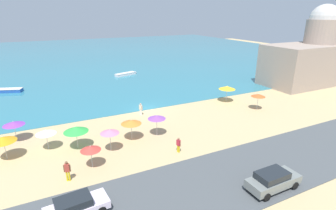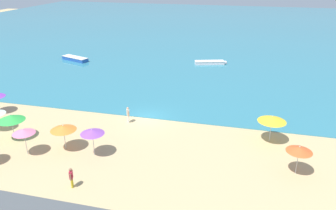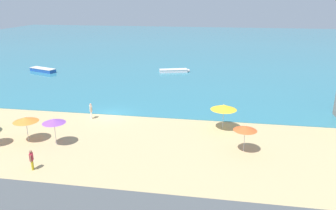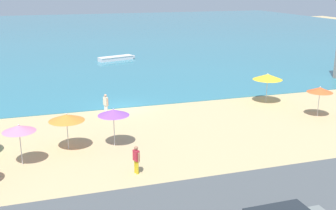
{
  "view_description": "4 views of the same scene",
  "coord_description": "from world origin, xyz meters",
  "px_view_note": "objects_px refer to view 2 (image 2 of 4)",
  "views": [
    {
      "loc": [
        -12.84,
        -32.34,
        13.05
      ],
      "look_at": [
        1.66,
        -3.01,
        1.42
      ],
      "focal_mm": 28.0,
      "sensor_mm": 36.0,
      "label": 1
    },
    {
      "loc": [
        9.51,
        -29.47,
        14.59
      ],
      "look_at": [
        1.77,
        1.61,
        1.02
      ],
      "focal_mm": 35.0,
      "sensor_mm": 36.0,
      "label": 2
    },
    {
      "loc": [
        11.76,
        -32.12,
        12.3
      ],
      "look_at": [
        6.59,
        -1.31,
        1.93
      ],
      "focal_mm": 35.0,
      "sensor_mm": 36.0,
      "label": 3
    },
    {
      "loc": [
        -6.51,
        -32.74,
        9.92
      ],
      "look_at": [
        2.51,
        -4.38,
        1.27
      ],
      "focal_mm": 45.0,
      "sensor_mm": 36.0,
      "label": 4
    }
  ],
  "objects_px": {
    "beach_umbrella_6": "(11,118)",
    "beach_umbrella_8": "(63,128)",
    "skiff_nearshore": "(75,59)",
    "beach_umbrella_3": "(272,119)",
    "beach_umbrella_5": "(299,149)",
    "skiff_offshore": "(210,62)",
    "bather_0": "(128,114)",
    "bather_2": "(71,177)",
    "beach_umbrella_0": "(24,131)",
    "beach_umbrella_9": "(92,132)"
  },
  "relations": [
    {
      "from": "beach_umbrella_5",
      "to": "bather_0",
      "type": "height_order",
      "value": "beach_umbrella_5"
    },
    {
      "from": "beach_umbrella_3",
      "to": "beach_umbrella_8",
      "type": "relative_size",
      "value": 1.11
    },
    {
      "from": "beach_umbrella_0",
      "to": "beach_umbrella_8",
      "type": "distance_m",
      "value": 3.1
    },
    {
      "from": "beach_umbrella_6",
      "to": "bather_0",
      "type": "bearing_deg",
      "value": 32.48
    },
    {
      "from": "beach_umbrella_6",
      "to": "beach_umbrella_8",
      "type": "xyz_separation_m",
      "value": [
        5.55,
        -0.56,
        -0.06
      ]
    },
    {
      "from": "beach_umbrella_8",
      "to": "skiff_nearshore",
      "type": "distance_m",
      "value": 29.75
    },
    {
      "from": "beach_umbrella_6",
      "to": "skiff_offshore",
      "type": "bearing_deg",
      "value": 63.92
    },
    {
      "from": "skiff_offshore",
      "to": "beach_umbrella_6",
      "type": "bearing_deg",
      "value": -116.08
    },
    {
      "from": "bather_0",
      "to": "beach_umbrella_6",
      "type": "bearing_deg",
      "value": -147.52
    },
    {
      "from": "beach_umbrella_8",
      "to": "bather_2",
      "type": "relative_size",
      "value": 1.47
    },
    {
      "from": "bather_2",
      "to": "beach_umbrella_0",
      "type": "bearing_deg",
      "value": 152.09
    },
    {
      "from": "beach_umbrella_8",
      "to": "bather_2",
      "type": "height_order",
      "value": "beach_umbrella_8"
    },
    {
      "from": "skiff_nearshore",
      "to": "skiff_offshore",
      "type": "xyz_separation_m",
      "value": [
        22.29,
        3.28,
        -0.04
      ]
    },
    {
      "from": "beach_umbrella_5",
      "to": "bather_2",
      "type": "bearing_deg",
      "value": -160.23
    },
    {
      "from": "beach_umbrella_8",
      "to": "bather_0",
      "type": "bearing_deg",
      "value": 61.48
    },
    {
      "from": "beach_umbrella_8",
      "to": "beach_umbrella_5",
      "type": "bearing_deg",
      "value": 2.98
    },
    {
      "from": "beach_umbrella_5",
      "to": "skiff_offshore",
      "type": "height_order",
      "value": "beach_umbrella_5"
    },
    {
      "from": "beach_umbrella_8",
      "to": "skiff_nearshore",
      "type": "xyz_separation_m",
      "value": [
        -13.58,
        26.41,
        -1.69
      ]
    },
    {
      "from": "beach_umbrella_5",
      "to": "skiff_nearshore",
      "type": "xyz_separation_m",
      "value": [
        -32.49,
        25.42,
        -1.75
      ]
    },
    {
      "from": "beach_umbrella_6",
      "to": "beach_umbrella_8",
      "type": "height_order",
      "value": "beach_umbrella_6"
    },
    {
      "from": "skiff_nearshore",
      "to": "beach_umbrella_9",
      "type": "bearing_deg",
      "value": -58.43
    },
    {
      "from": "bather_0",
      "to": "skiff_nearshore",
      "type": "relative_size",
      "value": 0.31
    },
    {
      "from": "bather_0",
      "to": "bather_2",
      "type": "height_order",
      "value": "bather_0"
    },
    {
      "from": "bather_0",
      "to": "skiff_offshore",
      "type": "xyz_separation_m",
      "value": [
        5.3,
        23.43,
        -0.63
      ]
    },
    {
      "from": "bather_2",
      "to": "skiff_offshore",
      "type": "distance_m",
      "value": 34.79
    },
    {
      "from": "beach_umbrella_6",
      "to": "beach_umbrella_3",
      "type": "bearing_deg",
      "value": 12.6
    },
    {
      "from": "beach_umbrella_8",
      "to": "beach_umbrella_9",
      "type": "bearing_deg",
      "value": -6.12
    },
    {
      "from": "beach_umbrella_5",
      "to": "skiff_nearshore",
      "type": "bearing_deg",
      "value": 141.96
    },
    {
      "from": "skiff_offshore",
      "to": "beach_umbrella_3",
      "type": "bearing_deg",
      "value": -70.67
    },
    {
      "from": "beach_umbrella_0",
      "to": "bather_0",
      "type": "xyz_separation_m",
      "value": [
        6.1,
        7.8,
        -1.21
      ]
    },
    {
      "from": "skiff_nearshore",
      "to": "beach_umbrella_8",
      "type": "bearing_deg",
      "value": -62.78
    },
    {
      "from": "beach_umbrella_6",
      "to": "skiff_nearshore",
      "type": "height_order",
      "value": "beach_umbrella_6"
    },
    {
      "from": "beach_umbrella_5",
      "to": "beach_umbrella_9",
      "type": "height_order",
      "value": "beach_umbrella_9"
    },
    {
      "from": "beach_umbrella_3",
      "to": "beach_umbrella_5",
      "type": "relative_size",
      "value": 1.08
    },
    {
      "from": "beach_umbrella_9",
      "to": "bather_0",
      "type": "height_order",
      "value": "beach_umbrella_9"
    },
    {
      "from": "bather_2",
      "to": "skiff_nearshore",
      "type": "height_order",
      "value": "bather_2"
    },
    {
      "from": "beach_umbrella_8",
      "to": "beach_umbrella_9",
      "type": "xyz_separation_m",
      "value": [
        2.83,
        -0.3,
        0.15
      ]
    },
    {
      "from": "beach_umbrella_0",
      "to": "beach_umbrella_6",
      "type": "height_order",
      "value": "beach_umbrella_6"
    },
    {
      "from": "beach_umbrella_0",
      "to": "beach_umbrella_3",
      "type": "distance_m",
      "value": 21.1
    },
    {
      "from": "beach_umbrella_0",
      "to": "beach_umbrella_8",
      "type": "xyz_separation_m",
      "value": [
        2.7,
        1.53,
        -0.1
      ]
    },
    {
      "from": "beach_umbrella_6",
      "to": "beach_umbrella_8",
      "type": "relative_size",
      "value": 1.06
    },
    {
      "from": "beach_umbrella_0",
      "to": "bather_2",
      "type": "xyz_separation_m",
      "value": [
        5.9,
        -3.13,
        -1.27
      ]
    },
    {
      "from": "beach_umbrella_8",
      "to": "beach_umbrella_9",
      "type": "relative_size",
      "value": 0.95
    },
    {
      "from": "beach_umbrella_8",
      "to": "skiff_offshore",
      "type": "bearing_deg",
      "value": 73.66
    },
    {
      "from": "beach_umbrella_8",
      "to": "bather_0",
      "type": "xyz_separation_m",
      "value": [
        3.4,
        6.27,
        -1.11
      ]
    },
    {
      "from": "beach_umbrella_0",
      "to": "bather_0",
      "type": "distance_m",
      "value": 9.97
    },
    {
      "from": "beach_umbrella_5",
      "to": "bather_0",
      "type": "distance_m",
      "value": 16.42
    },
    {
      "from": "beach_umbrella_0",
      "to": "beach_umbrella_9",
      "type": "relative_size",
      "value": 0.98
    },
    {
      "from": "bather_0",
      "to": "skiff_nearshore",
      "type": "xyz_separation_m",
      "value": [
        -16.99,
        20.14,
        -0.59
      ]
    },
    {
      "from": "beach_umbrella_6",
      "to": "skiff_offshore",
      "type": "distance_m",
      "value": 32.48
    }
  ]
}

